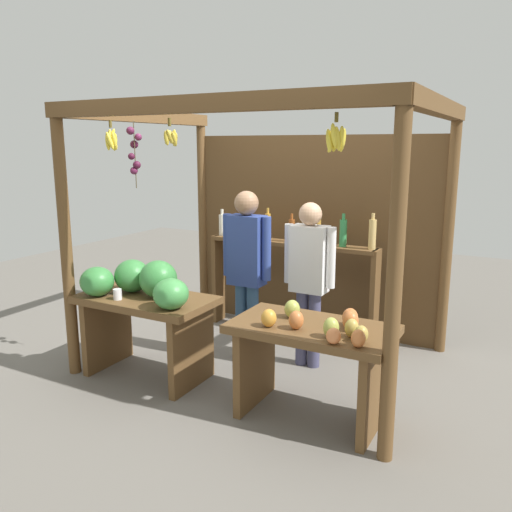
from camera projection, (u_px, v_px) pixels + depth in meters
name	position (u px, v px, depth m)	size (l,w,h in m)	color
ground_plane	(266.00, 360.00, 4.92)	(12.00, 12.00, 0.00)	slate
market_stall	(288.00, 210.00, 5.02)	(2.90, 2.17, 2.32)	brown
fruit_counter_left	(143.00, 300.00, 4.45)	(1.19, 0.69, 1.04)	brown
fruit_counter_right	(313.00, 349.00, 3.76)	(1.17, 0.66, 0.86)	brown
bottle_shelf_unit	(291.00, 261.00, 5.47)	(1.86, 0.22, 1.35)	brown
vendor_man	(247.00, 262.00, 4.70)	(0.48, 0.22, 1.59)	#32547D
vendor_woman	(309.00, 271.00, 4.63)	(0.48, 0.20, 1.50)	#464567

